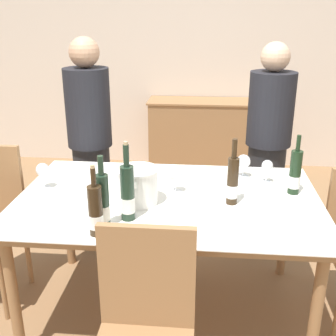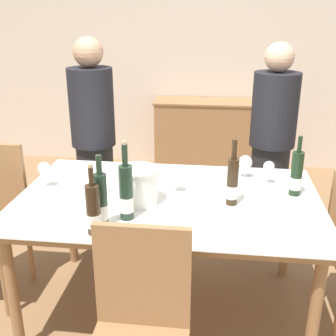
# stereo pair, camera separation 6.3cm
# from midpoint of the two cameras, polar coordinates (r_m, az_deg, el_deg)

# --- Properties ---
(ground_plane) EXTENTS (12.00, 12.00, 0.00)m
(ground_plane) POSITION_cam_midpoint_polar(r_m,az_deg,el_deg) (2.83, -0.67, -18.41)
(ground_plane) COLOR olive
(back_wall) EXTENTS (8.00, 0.10, 2.80)m
(back_wall) POSITION_cam_midpoint_polar(r_m,az_deg,el_deg) (4.99, 2.71, 16.29)
(back_wall) COLOR beige
(back_wall) RESTS_ON ground_plane
(sideboard_cabinet) EXTENTS (1.30, 0.46, 0.83)m
(sideboard_cabinet) POSITION_cam_midpoint_polar(r_m,az_deg,el_deg) (4.88, 4.70, 4.35)
(sideboard_cabinet) COLOR #996B42
(sideboard_cabinet) RESTS_ON ground_plane
(dining_table) EXTENTS (1.73, 1.10, 0.77)m
(dining_table) POSITION_cam_midpoint_polar(r_m,az_deg,el_deg) (2.44, -0.74, -5.45)
(dining_table) COLOR #996B42
(dining_table) RESTS_ON ground_plane
(ice_bucket) EXTENTS (0.24, 0.24, 0.20)m
(ice_bucket) POSITION_cam_midpoint_polar(r_m,az_deg,el_deg) (2.32, -4.93, -2.27)
(ice_bucket) COLOR white
(ice_bucket) RESTS_ON dining_table
(wine_bottle_0) EXTENTS (0.07, 0.07, 0.35)m
(wine_bottle_0) POSITION_cam_midpoint_polar(r_m,az_deg,el_deg) (2.02, -10.67, -5.83)
(wine_bottle_0) COLOR #332314
(wine_bottle_0) RESTS_ON dining_table
(wine_bottle_1) EXTENTS (0.07, 0.07, 0.41)m
(wine_bottle_1) POSITION_cam_midpoint_polar(r_m,az_deg,el_deg) (2.13, -6.35, -3.48)
(wine_bottle_1) COLOR #1E3323
(wine_bottle_1) RESTS_ON dining_table
(wine_bottle_2) EXTENTS (0.06, 0.06, 0.37)m
(wine_bottle_2) POSITION_cam_midpoint_polar(r_m,az_deg,el_deg) (2.07, -9.69, -4.57)
(wine_bottle_2) COLOR #1E3323
(wine_bottle_2) RESTS_ON dining_table
(wine_bottle_3) EXTENTS (0.06, 0.06, 0.37)m
(wine_bottle_3) POSITION_cam_midpoint_polar(r_m,az_deg,el_deg) (2.31, 7.98, -1.81)
(wine_bottle_3) COLOR #332314
(wine_bottle_3) RESTS_ON dining_table
(wine_bottle_4) EXTENTS (0.07, 0.07, 0.35)m
(wine_bottle_4) POSITION_cam_midpoint_polar(r_m,az_deg,el_deg) (2.52, 16.14, -0.70)
(wine_bottle_4) COLOR black
(wine_bottle_4) RESTS_ON dining_table
(wine_glass_0) EXTENTS (0.08, 0.08, 0.16)m
(wine_glass_0) POSITION_cam_midpoint_polar(r_m,az_deg,el_deg) (2.62, -17.28, -0.36)
(wine_glass_0) COLOR white
(wine_glass_0) RESTS_ON dining_table
(wine_glass_1) EXTENTS (0.08, 0.08, 0.15)m
(wine_glass_1) POSITION_cam_midpoint_polar(r_m,az_deg,el_deg) (2.45, 0.31, -0.97)
(wine_glass_1) COLOR white
(wine_glass_1) RESTS_ON dining_table
(wine_glass_2) EXTENTS (0.09, 0.09, 0.15)m
(wine_glass_2) POSITION_cam_midpoint_polar(r_m,az_deg,el_deg) (2.71, 9.54, 0.80)
(wine_glass_2) COLOR white
(wine_glass_2) RESTS_ON dining_table
(wine_glass_3) EXTENTS (0.07, 0.07, 0.15)m
(wine_glass_3) POSITION_cam_midpoint_polar(r_m,az_deg,el_deg) (2.64, 12.62, 0.15)
(wine_glass_3) COLOR white
(wine_glass_3) RESTS_ON dining_table
(chair_near_front) EXTENTS (0.42, 0.42, 0.95)m
(chair_near_front) POSITION_cam_midpoint_polar(r_m,az_deg,el_deg) (1.90, -4.23, -20.40)
(chair_near_front) COLOR #996B42
(chair_near_front) RESTS_ON ground_plane
(person_host) EXTENTS (0.33, 0.33, 1.61)m
(person_host) POSITION_cam_midpoint_polar(r_m,az_deg,el_deg) (3.25, -10.99, 2.89)
(person_host) COLOR #262628
(person_host) RESTS_ON ground_plane
(person_guest_left) EXTENTS (0.33, 0.33, 1.58)m
(person_guest_left) POSITION_cam_midpoint_polar(r_m,az_deg,el_deg) (3.23, 12.74, 2.28)
(person_guest_left) COLOR #262628
(person_guest_left) RESTS_ON ground_plane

